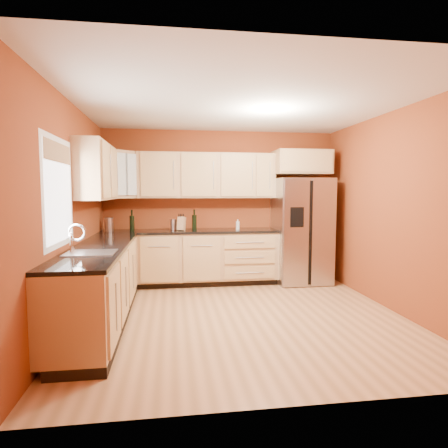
{
  "coord_description": "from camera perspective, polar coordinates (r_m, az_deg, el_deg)",
  "views": [
    {
      "loc": [
        -0.85,
        -4.49,
        1.56
      ],
      "look_at": [
        -0.09,
        0.9,
        1.08
      ],
      "focal_mm": 30.0,
      "sensor_mm": 36.0,
      "label": 1
    }
  ],
  "objects": [
    {
      "name": "knife_block",
      "position": [
        6.17,
        -6.51,
        0.05
      ],
      "size": [
        0.14,
        0.14,
        0.22
      ],
      "primitive_type": "cube",
      "rotation": [
        0.0,
        0.0,
        -0.41
      ],
      "color": "#AB7C53",
      "rests_on": "countertop_back"
    },
    {
      "name": "sink_faucet",
      "position": [
        4.11,
        -19.73,
        -2.15
      ],
      "size": [
        0.5,
        0.42,
        0.3
      ],
      "primitive_type": null,
      "color": "silver",
      "rests_on": "countertop_left"
    },
    {
      "name": "floor",
      "position": [
        4.83,
        2.64,
        -13.84
      ],
      "size": [
        4.0,
        4.0,
        0.0
      ],
      "primitive_type": "plane",
      "color": "#A26C3E",
      "rests_on": "ground"
    },
    {
      "name": "base_cabinets_left",
      "position": [
        4.71,
        -18.38,
        -9.02
      ],
      "size": [
        0.6,
        2.8,
        0.88
      ],
      "primitive_type": "cube",
      "color": "tan",
      "rests_on": "floor"
    },
    {
      "name": "wall_left",
      "position": [
        4.65,
        -22.32,
        1.41
      ],
      "size": [
        0.04,
        4.0,
        2.6
      ],
      "primitive_type": "cube",
      "color": "maroon",
      "rests_on": "floor"
    },
    {
      "name": "upper_cabinets_left",
      "position": [
        5.32,
        -18.83,
        7.59
      ],
      "size": [
        0.33,
        1.35,
        0.75
      ],
      "primitive_type": "cube",
      "color": "tan",
      "rests_on": "wall_left"
    },
    {
      "name": "over_fridge_cabinet",
      "position": [
        6.59,
        11.67,
        9.16
      ],
      "size": [
        0.92,
        0.6,
        0.4
      ],
      "primitive_type": "cube",
      "color": "tan",
      "rests_on": "wall_back"
    },
    {
      "name": "refrigerator",
      "position": [
        6.54,
        11.71,
        -0.99
      ],
      "size": [
        0.9,
        0.75,
        1.78
      ],
      "primitive_type": "cube",
      "color": "#ABAAAF",
      "rests_on": "floor"
    },
    {
      "name": "countertop_back",
      "position": [
        6.23,
        -5.19,
        -1.11
      ],
      "size": [
        2.9,
        0.62,
        0.04
      ],
      "primitive_type": "cube",
      "color": "black",
      "rests_on": "base_cabinets_back"
    },
    {
      "name": "soap_dispenser",
      "position": [
        6.26,
        2.11,
        -0.08
      ],
      "size": [
        0.06,
        0.06,
        0.17
      ],
      "primitive_type": "cylinder",
      "rotation": [
        0.0,
        0.0,
        -0.01
      ],
      "color": "silver",
      "rests_on": "countertop_back"
    },
    {
      "name": "window",
      "position": [
        4.15,
        -23.86,
        4.43
      ],
      "size": [
        0.03,
        0.9,
        1.0
      ],
      "primitive_type": "cube",
      "color": "white",
      "rests_on": "wall_left"
    },
    {
      "name": "canister_right",
      "position": [
        6.3,
        -17.11,
        -0.07
      ],
      "size": [
        0.14,
        0.14,
        0.22
      ],
      "primitive_type": "cylinder",
      "rotation": [
        0.0,
        0.0,
        0.06
      ],
      "color": "#ABAAAF",
      "rests_on": "countertop_back"
    },
    {
      "name": "canister_left",
      "position": [
        6.26,
        -7.68,
        -0.1
      ],
      "size": [
        0.12,
        0.12,
        0.18
      ],
      "primitive_type": "cylinder",
      "rotation": [
        0.0,
        0.0,
        -0.1
      ],
      "color": "#ABAAAF",
      "rests_on": "countertop_back"
    },
    {
      "name": "base_cabinets_back",
      "position": [
        6.3,
        -5.16,
        -5.26
      ],
      "size": [
        2.9,
        0.6,
        0.88
      ],
      "primitive_type": "cube",
      "color": "tan",
      "rests_on": "floor"
    },
    {
      "name": "wine_bottle_b",
      "position": [
        6.2,
        -13.85,
        0.52
      ],
      "size": [
        0.1,
        0.1,
        0.34
      ],
      "primitive_type": null,
      "rotation": [
        0.0,
        0.0,
        -0.34
      ],
      "color": "black",
      "rests_on": "countertop_back"
    },
    {
      "name": "upper_cabinets_back",
      "position": [
        6.36,
        -2.6,
        7.38
      ],
      "size": [
        2.3,
        0.33,
        0.75
      ],
      "primitive_type": "cube",
      "color": "tan",
      "rests_on": "wall_back"
    },
    {
      "name": "wall_right",
      "position": [
        5.33,
        24.36,
        1.75
      ],
      "size": [
        0.04,
        4.0,
        2.6
      ],
      "primitive_type": "cube",
      "color": "maroon",
      "rests_on": "floor"
    },
    {
      "name": "ceiling",
      "position": [
        4.69,
        2.78,
        17.8
      ],
      "size": [
        4.0,
        4.0,
        0.0
      ],
      "primitive_type": "plane",
      "color": "silver",
      "rests_on": "wall_back"
    },
    {
      "name": "wall_back",
      "position": [
        6.56,
        -0.54,
        2.72
      ],
      "size": [
        4.0,
        0.04,
        2.6
      ],
      "primitive_type": "cube",
      "color": "maroon",
      "rests_on": "floor"
    },
    {
      "name": "corner_upper_cabinet",
      "position": [
        6.22,
        -15.69,
        7.25
      ],
      "size": [
        0.67,
        0.67,
        0.75
      ],
      "primitive_type": "cube",
      "rotation": [
        0.0,
        0.0,
        0.79
      ],
      "color": "tan",
      "rests_on": "wall_back"
    },
    {
      "name": "countertop_left",
      "position": [
        4.62,
        -18.42,
        -3.48
      ],
      "size": [
        0.62,
        2.8,
        0.04
      ],
      "primitive_type": "cube",
      "color": "black",
      "rests_on": "base_cabinets_left"
    },
    {
      "name": "wine_bottle_a",
      "position": [
        6.24,
        -4.54,
        0.67
      ],
      "size": [
        0.1,
        0.1,
        0.34
      ],
      "primitive_type": null,
      "rotation": [
        0.0,
        0.0,
        0.38
      ],
      "color": "black",
      "rests_on": "countertop_back"
    },
    {
      "name": "wall_front",
      "position": [
        2.65,
        10.78,
        -0.73
      ],
      "size": [
        4.0,
        0.04,
        2.6
      ],
      "primitive_type": "cube",
      "color": "maroon",
      "rests_on": "floor"
    }
  ]
}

